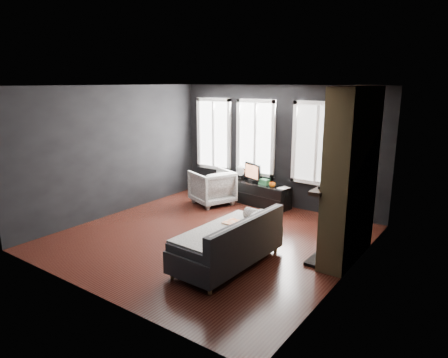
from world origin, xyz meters
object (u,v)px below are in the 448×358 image
Objects in this scene: media_console at (260,194)px; monitor at (253,172)px; sofa at (228,239)px; armchair at (212,185)px; book at (281,182)px; mug at (272,184)px; mantel_vase at (345,171)px.

media_console is 0.55m from monitor.
sofa is 3.32m from monitor.
armchair is 1.57× the size of monitor.
mug is at bearing -162.96° from book.
mug is 0.70× the size of mantel_vase.
book is at bearing 104.03° from sofa.
media_console is 7.59× the size of mantel_vase.
monitor reaches higher than sofa.
monitor reaches higher than mug.
armchair is (-2.11, 2.39, 0.02)m from sofa.
monitor is at bearing 154.34° from mantel_vase.
mantel_vase is at bearing -29.14° from mug.
armchair is 4.53× the size of mantel_vase.
book reaches higher than mug.
mantel_vase is at bearing 58.89° from sofa.
mantel_vase is (2.32, -1.19, 1.07)m from media_console.
monitor is 2.24× the size of book.
armchair is at bearing -117.71° from monitor.
mantel_vase is (1.95, -1.09, 0.75)m from mug.
book is at bearing 17.04° from mug.
mug is 2.36m from mantel_vase.
monitor is at bearing 177.90° from media_console.
book is (0.18, 0.06, 0.06)m from mug.
mantel_vase reaches higher than media_console.
media_console is at bearing 164.48° from mug.
monitor is 0.64m from mug.
sofa is 2.97m from mug.
media_console is at bearing 152.83° from mantel_vase.
media_console is (0.95, 0.56, -0.18)m from armchair.
armchair reaches higher than sofa.
mantel_vase reaches higher than sofa.
sofa reaches higher than mug.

